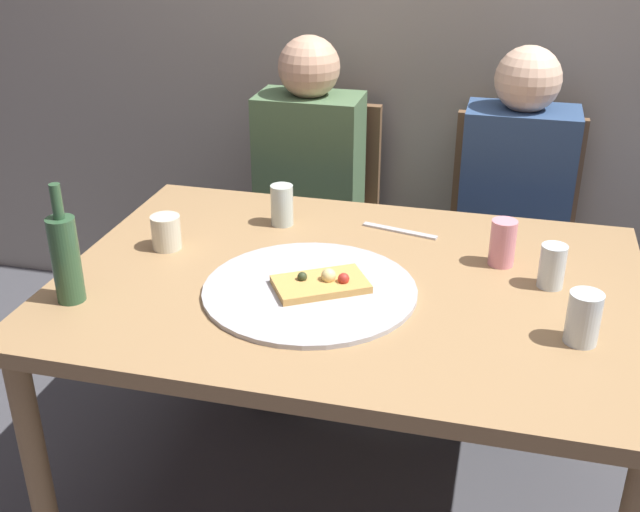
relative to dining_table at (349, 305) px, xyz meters
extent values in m
plane|color=#424247|center=(0.00, 0.00, -0.66)|extent=(8.00, 8.00, 0.00)
cube|color=#99754C|center=(0.00, 0.00, 0.05)|extent=(1.44, 1.01, 0.04)
cylinder|color=#99754C|center=(-0.66, -0.45, -0.31)|extent=(0.06, 0.06, 0.70)
cylinder|color=#99754C|center=(-0.66, 0.45, -0.31)|extent=(0.06, 0.06, 0.70)
cylinder|color=#99754C|center=(0.66, 0.45, -0.31)|extent=(0.06, 0.06, 0.70)
cylinder|color=#ADADB2|center=(-0.08, -0.09, 0.08)|extent=(0.52, 0.52, 0.01)
cube|color=tan|center=(-0.05, -0.08, 0.09)|extent=(0.26, 0.23, 0.02)
sphere|color=#EAD184|center=(-0.04, -0.07, 0.11)|extent=(0.04, 0.04, 0.04)
sphere|color=#2D381E|center=(-0.10, -0.08, 0.11)|extent=(0.02, 0.02, 0.02)
sphere|color=#B22D23|center=(0.00, -0.07, 0.11)|extent=(0.03, 0.03, 0.03)
cylinder|color=#2D5133|center=(-0.62, -0.26, 0.18)|extent=(0.07, 0.07, 0.21)
cylinder|color=#2D5133|center=(-0.62, -0.26, 0.32)|extent=(0.03, 0.03, 0.08)
cylinder|color=#B7C6BC|center=(-0.26, 0.29, 0.13)|extent=(0.06, 0.06, 0.12)
cylinder|color=silver|center=(0.54, -0.16, 0.13)|extent=(0.07, 0.07, 0.12)
cylinder|color=beige|center=(-0.52, 0.06, 0.12)|extent=(0.08, 0.08, 0.09)
cylinder|color=silver|center=(0.48, 0.09, 0.13)|extent=(0.06, 0.06, 0.11)
cylinder|color=pink|center=(0.36, 0.18, 0.13)|extent=(0.07, 0.07, 0.12)
cube|color=#B7B7BC|center=(0.08, 0.32, 0.08)|extent=(0.22, 0.07, 0.01)
cube|color=brown|center=(-0.33, 0.83, -0.21)|extent=(0.44, 0.44, 0.05)
cube|color=brown|center=(-0.33, 1.03, 0.01)|extent=(0.44, 0.04, 0.45)
cylinder|color=brown|center=(-0.14, 0.64, -0.45)|extent=(0.04, 0.04, 0.42)
cylinder|color=brown|center=(-0.52, 0.64, -0.45)|extent=(0.04, 0.04, 0.42)
cylinder|color=brown|center=(-0.14, 1.02, -0.45)|extent=(0.04, 0.04, 0.42)
cylinder|color=brown|center=(-0.52, 1.02, -0.45)|extent=(0.04, 0.04, 0.42)
cube|color=brown|center=(0.38, 0.83, -0.21)|extent=(0.44, 0.44, 0.05)
cube|color=brown|center=(0.38, 1.03, 0.01)|extent=(0.44, 0.04, 0.45)
cylinder|color=brown|center=(0.57, 0.64, -0.45)|extent=(0.04, 0.04, 0.42)
cylinder|color=brown|center=(0.19, 0.64, -0.45)|extent=(0.04, 0.04, 0.42)
cylinder|color=brown|center=(0.57, 1.02, -0.45)|extent=(0.04, 0.04, 0.42)
cylinder|color=brown|center=(0.19, 1.02, -0.45)|extent=(0.04, 0.04, 0.42)
cube|color=#4C6B47|center=(-0.33, 0.85, 0.05)|extent=(0.36, 0.22, 0.52)
sphere|color=tan|center=(-0.33, 0.85, 0.40)|extent=(0.21, 0.21, 0.21)
cylinder|color=black|center=(-0.25, 0.65, -0.21)|extent=(0.12, 0.40, 0.12)
cylinder|color=black|center=(-0.41, 0.65, -0.21)|extent=(0.12, 0.40, 0.12)
cylinder|color=black|center=(-0.25, 0.45, -0.44)|extent=(0.11, 0.11, 0.45)
cylinder|color=black|center=(-0.41, 0.45, -0.44)|extent=(0.11, 0.11, 0.45)
cube|color=navy|center=(0.38, 0.85, 0.05)|extent=(0.36, 0.22, 0.52)
sphere|color=beige|center=(0.38, 0.85, 0.40)|extent=(0.21, 0.21, 0.21)
cylinder|color=black|center=(0.46, 0.65, -0.21)|extent=(0.12, 0.40, 0.12)
cylinder|color=black|center=(0.30, 0.65, -0.21)|extent=(0.12, 0.40, 0.12)
cylinder|color=black|center=(0.46, 0.45, -0.44)|extent=(0.11, 0.11, 0.45)
cylinder|color=black|center=(0.30, 0.45, -0.44)|extent=(0.11, 0.11, 0.45)
camera|label=1|loc=(0.35, -1.69, 0.98)|focal=43.85mm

